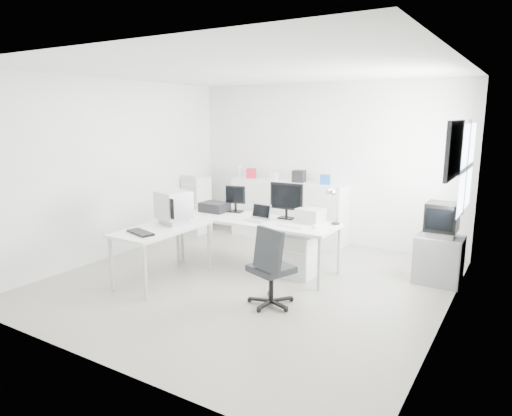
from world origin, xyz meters
The scene contains 30 objects.
floor centered at (0.00, 0.00, 0.00)m, with size 5.00×5.00×0.01m, color #BBB9A8.
ceiling centered at (0.00, 0.00, 2.80)m, with size 5.00×5.00×0.01m, color white.
back_wall centered at (0.00, 2.50, 1.40)m, with size 5.00×0.02×2.80m, color white.
left_wall centered at (-2.50, 0.00, 1.40)m, with size 0.02×5.00×2.80m, color white.
right_wall centered at (2.50, 0.00, 1.40)m, with size 0.02×5.00×2.80m, color white.
window centered at (2.48, 1.20, 1.60)m, with size 0.02×1.20×1.10m, color white, non-canonical shape.
wall_picture centered at (2.47, 0.10, 1.90)m, with size 0.04×0.90×0.60m, color black, non-canonical shape.
main_desk centered at (-0.20, 0.56, 0.38)m, with size 2.40×0.80×0.75m, color white, non-canonical shape.
side_desk centered at (-1.05, -0.54, 0.38)m, with size 0.70×1.40×0.75m, color white, non-canonical shape.
drawer_pedestal centered at (0.50, 0.61, 0.30)m, with size 0.40×0.50×0.60m, color white.
inkjet_printer centered at (-1.05, 0.66, 0.82)m, with size 0.42×0.32×0.15m, color black.
lcd_monitor_small centered at (-0.75, 0.81, 0.95)m, with size 0.32×0.18×0.40m, color black, non-canonical shape.
lcd_monitor_large centered at (0.15, 0.81, 1.02)m, with size 0.51×0.21×0.53m, color black, non-canonical shape.
laptop centered at (-0.15, 0.46, 0.86)m, with size 0.33×0.34×0.22m, color #B7B7BA, non-canonical shape.
white_keyboard centered at (0.45, 0.41, 0.76)m, with size 0.40×0.12×0.02m, color white.
white_mouse centered at (0.75, 0.46, 0.78)m, with size 0.06×0.06×0.06m, color white.
laser_printer centered at (0.55, 0.78, 0.85)m, with size 0.35×0.30×0.20m, color #B2B2B2.
desk_lamp centered at (0.90, 0.86, 0.98)m, with size 0.16×0.16×0.47m, color silver, non-canonical shape.
crt_monitor centered at (-1.05, -0.29, 0.96)m, with size 0.36×0.36×0.41m, color #B7B7BA, non-canonical shape.
black_keyboard centered at (-1.05, -0.94, 0.76)m, with size 0.43×0.17×0.03m, color black.
office_chair centered at (0.65, -0.51, 0.50)m, with size 0.58×0.58×1.01m, color #272A2D, non-canonical shape.
tv_cabinet centered at (2.22, 1.32, 0.33)m, with size 0.60×0.49×0.65m, color slate.
crt_tv centered at (2.22, 1.32, 0.88)m, with size 0.50×0.48×0.45m, color black, non-canonical shape.
sideboard centered at (-0.55, 2.24, 0.54)m, with size 2.16×0.54×1.08m, color white.
clutter_box_a centered at (-1.35, 2.24, 1.17)m, with size 0.18×0.16×0.18m, color #B71A2D.
clutter_box_b centered at (-0.85, 2.24, 1.14)m, with size 0.13×0.11×0.13m, color white.
clutter_box_c centered at (-0.35, 2.24, 1.18)m, with size 0.21×0.19×0.21m, color black.
clutter_box_d centered at (0.15, 2.24, 1.16)m, with size 0.16×0.14×0.16m, color #174DA3.
clutter_bottle centered at (-1.65, 2.28, 1.19)m, with size 0.07×0.07×0.22m, color white.
filing_cabinet centered at (-2.28, 1.75, 0.54)m, with size 0.38×0.45×1.08m, color white.
Camera 1 is at (3.19, -5.02, 2.26)m, focal length 32.00 mm.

